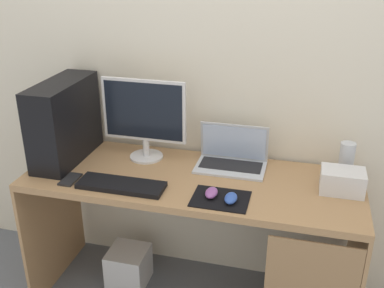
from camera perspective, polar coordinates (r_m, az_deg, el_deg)
The scene contains 13 objects.
wall_back at distance 2.42m, azimuth 2.16°, elevation 10.74°, with size 4.00×0.05×2.60m.
desk at distance 2.35m, azimuth 0.45°, elevation -7.48°, with size 1.67×0.61×0.78m.
pc_tower at distance 2.49m, azimuth -15.60°, elevation 2.76°, with size 0.18×0.49×0.43m, color black.
monitor at distance 2.41m, azimuth -5.97°, elevation 3.34°, with size 0.45×0.18×0.44m.
laptop at distance 2.39m, azimuth 4.96°, elevation -1.79°, with size 0.36×0.21×0.22m.
speaker at distance 2.38m, azimuth 18.67°, elevation -1.91°, with size 0.07×0.07×0.18m, color #B7BCC6.
projector at distance 2.25m, azimuth 18.22°, elevation -4.40°, with size 0.20×0.14×0.11m, color silver.
keyboard at distance 2.22m, azimuth -8.81°, elevation -5.08°, with size 0.42×0.14×0.02m, color black.
mousepad at distance 2.10m, azimuth 3.57°, elevation -6.83°, with size 0.26×0.20×0.01m, color black.
mouse_left at distance 2.11m, azimuth 2.43°, elevation -6.09°, with size 0.06×0.10×0.03m, color #8C4C99.
mouse_right at distance 2.07m, azimuth 4.87°, elevation -6.74°, with size 0.06×0.10×0.03m, color #2D51B2.
cell_phone at distance 2.33m, azimuth -14.92°, elevation -4.29°, with size 0.07×0.13×0.01m, color #232326.
subwoofer at distance 2.80m, azimuth -7.89°, elevation -14.87°, with size 0.22×0.22×0.22m, color silver.
Camera 1 is at (0.51, -1.96, 1.85)m, focal length 42.82 mm.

